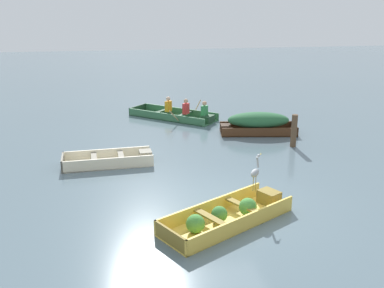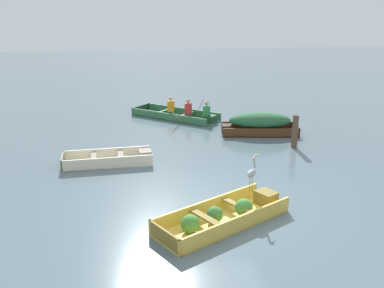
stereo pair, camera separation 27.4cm
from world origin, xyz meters
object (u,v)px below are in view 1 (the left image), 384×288
Objects in this scene: dinghy_yellow_foreground at (229,215)px; mooring_post at (294,131)px; rowboat_green_with_crew at (178,114)px; skiff_cream_mid_moored at (112,160)px; heron_on_dinghy at (255,172)px; skiff_dark_varnish_near_moored at (258,122)px.

mooring_post reaches higher than dinghy_yellow_foreground.
mooring_post is (3.15, -4.48, 0.36)m from rowboat_green_with_crew.
heron_on_dinghy is (3.14, -3.59, 0.78)m from skiff_cream_mid_moored.
skiff_cream_mid_moored is (-2.39, 4.11, -0.03)m from dinghy_yellow_foreground.
dinghy_yellow_foreground is at bearing -114.47° from skiff_dark_varnish_near_moored.
heron_on_dinghy is (0.75, 0.52, 0.74)m from dinghy_yellow_foreground.
heron_on_dinghy reaches higher than rowboat_green_with_crew.
mooring_post is at bearing -69.77° from skiff_dark_varnish_near_moored.
heron_on_dinghy is at bearing -124.03° from mooring_post.
skiff_cream_mid_moored is 3.12× the size of heron_on_dinghy.
mooring_post is at bearing 5.45° from skiff_cream_mid_moored.
skiff_cream_mid_moored is 5.77m from rowboat_green_with_crew.
heron_on_dinghy reaches higher than skiff_cream_mid_moored.
mooring_post is at bearing -54.86° from rowboat_green_with_crew.
mooring_post reaches higher than skiff_cream_mid_moored.
heron_on_dinghy is at bearing 34.67° from dinghy_yellow_foreground.
skiff_dark_varnish_near_moored is at bearing 69.79° from heron_on_dinghy.
skiff_cream_mid_moored is at bearing 131.16° from heron_on_dinghy.
dinghy_yellow_foreground reaches higher than skiff_cream_mid_moored.
dinghy_yellow_foreground is at bearing -145.33° from heron_on_dinghy.
rowboat_green_with_crew is (-2.51, 2.75, -0.25)m from skiff_dark_varnish_near_moored.
rowboat_green_with_crew reaches higher than skiff_dark_varnish_near_moored.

